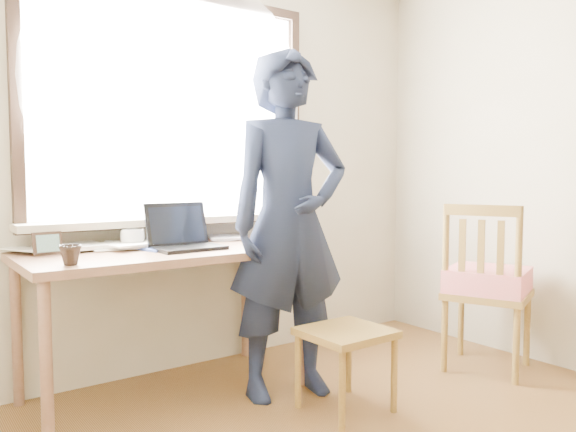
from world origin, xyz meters
TOP-DOWN VIEW (x-y plane):
  - room_shell at (-0.02, 0.20)m, footprint 3.52×4.02m
  - desk at (-0.42, 1.63)m, footprint 1.49×0.75m
  - laptop at (-0.34, 1.60)m, footprint 0.37×0.31m
  - mug_white at (-0.55, 1.79)m, footprint 0.18×0.18m
  - mug_dark at (-0.99, 1.38)m, footprint 0.14×0.14m
  - mouse at (0.06, 1.53)m, footprint 0.08×0.06m
  - desk_clutter at (-0.70, 1.79)m, footprint 0.79×0.49m
  - book_a at (-0.81, 1.84)m, footprint 0.29×0.31m
  - book_b at (-0.02, 1.91)m, footprint 0.29×0.33m
  - picture_frame at (-1.00, 1.73)m, footprint 0.14×0.03m
  - work_chair at (0.22, 0.90)m, footprint 0.42×0.40m
  - side_chair at (1.33, 0.85)m, footprint 0.60×0.61m
  - person at (0.13, 1.25)m, footprint 0.76×0.57m

SIDE VIEW (x-z plane):
  - work_chair at x=0.22m, z-range 0.14..0.56m
  - side_chair at x=1.33m, z-range 0.03..1.05m
  - desk at x=-0.42m, z-range 0.32..1.12m
  - book_b at x=-0.02m, z-range 0.80..0.82m
  - book_a at x=-0.81m, z-range 0.80..0.82m
  - mouse at x=0.06m, z-range 0.80..0.83m
  - desk_clutter at x=-0.70m, z-range 0.80..0.84m
  - mug_dark at x=-0.99m, z-range 0.80..0.89m
  - mug_white at x=-0.55m, z-range 0.80..0.90m
  - picture_frame at x=-1.00m, z-range 0.80..0.91m
  - laptop at x=-0.34m, z-range 0.74..0.98m
  - person at x=0.13m, z-range 0.00..1.87m
  - room_shell at x=-0.02m, z-range 0.33..2.94m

